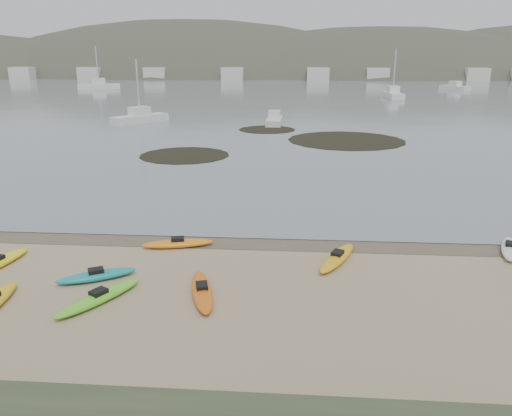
{
  "coord_description": "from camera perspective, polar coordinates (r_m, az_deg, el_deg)",
  "views": [
    {
      "loc": [
        1.61,
        -21.53,
        8.18
      ],
      "look_at": [
        0.0,
        0.0,
        1.5
      ],
      "focal_mm": 35.0,
      "sensor_mm": 36.0,
      "label": 1
    }
  ],
  "objects": [
    {
      "name": "ground",
      "position": [
        23.08,
        0.0,
        -3.56
      ],
      "size": [
        600.0,
        600.0,
        0.0
      ],
      "primitive_type": "plane",
      "color": "tan",
      "rests_on": "ground"
    },
    {
      "name": "kelp_mats",
      "position": [
        49.14,
        4.56,
        7.59
      ],
      "size": [
        23.78,
        22.3,
        0.04
      ],
      "color": "black",
      "rests_on": "water"
    },
    {
      "name": "water",
      "position": [
        321.63,
        4.14,
        15.69
      ],
      "size": [
        1200.0,
        1200.0,
        0.0
      ],
      "primitive_type": "plane",
      "color": "slate",
      "rests_on": "ground"
    },
    {
      "name": "far_town",
      "position": [
        166.7,
        5.99,
        14.98
      ],
      "size": [
        199.0,
        5.0,
        4.0
      ],
      "color": "beige",
      "rests_on": "ground"
    },
    {
      "name": "wet_sand",
      "position": [
        22.8,
        -0.06,
        -3.82
      ],
      "size": [
        60.0,
        60.0,
        0.0
      ],
      "primitive_type": "plane",
      "color": "brown",
      "rests_on": "ground"
    },
    {
      "name": "kayaks",
      "position": [
        19.59,
        -8.29,
        -7.14
      ],
      "size": [
        22.68,
        9.48,
        0.34
      ],
      "color": "teal",
      "rests_on": "ground"
    },
    {
      "name": "far_hills",
      "position": [
        220.1,
        14.37,
        10.38
      ],
      "size": [
        550.0,
        135.0,
        80.0
      ],
      "color": "#384235",
      "rests_on": "ground"
    },
    {
      "name": "moored_boats",
      "position": [
        103.2,
        0.02,
        12.98
      ],
      "size": [
        93.44,
        70.95,
        1.38
      ],
      "color": "silver",
      "rests_on": "ground"
    }
  ]
}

